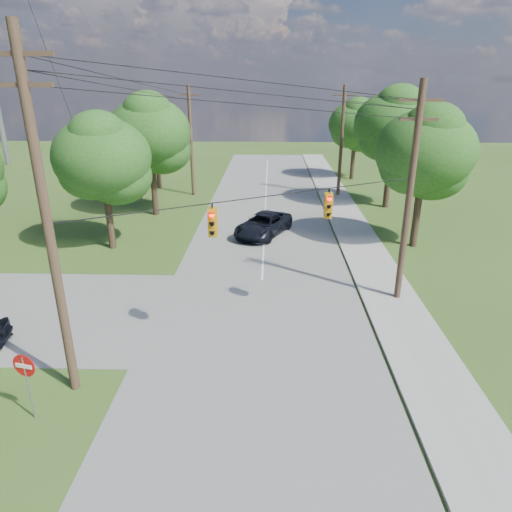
{
  "coord_description": "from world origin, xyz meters",
  "views": [
    {
      "loc": [
        2.38,
        -13.08,
        10.44
      ],
      "look_at": [
        1.81,
        5.0,
        3.41
      ],
      "focal_mm": 32.0,
      "sensor_mm": 36.0,
      "label": 1
    }
  ],
  "objects_px": {
    "pole_ne": "(410,193)",
    "pole_north_e": "(341,141)",
    "do_not_enter_sign": "(25,373)",
    "pole_north_w": "(191,141)",
    "car_main_north": "(263,224)",
    "pole_sw": "(47,223)"
  },
  "relations": [
    {
      "from": "pole_ne",
      "to": "pole_north_e",
      "type": "height_order",
      "value": "pole_ne"
    },
    {
      "from": "pole_ne",
      "to": "do_not_enter_sign",
      "type": "relative_size",
      "value": 4.34
    },
    {
      "from": "pole_ne",
      "to": "do_not_enter_sign",
      "type": "height_order",
      "value": "pole_ne"
    },
    {
      "from": "pole_north_w",
      "to": "car_main_north",
      "type": "distance_m",
      "value": 14.57
    },
    {
      "from": "pole_north_e",
      "to": "car_main_north",
      "type": "distance_m",
      "value": 14.59
    },
    {
      "from": "car_main_north",
      "to": "do_not_enter_sign",
      "type": "distance_m",
      "value": 20.47
    },
    {
      "from": "pole_north_e",
      "to": "do_not_enter_sign",
      "type": "distance_m",
      "value": 34.44
    },
    {
      "from": "pole_ne",
      "to": "car_main_north",
      "type": "distance_m",
      "value": 13.0
    },
    {
      "from": "pole_ne",
      "to": "pole_north_e",
      "type": "distance_m",
      "value": 22.0
    },
    {
      "from": "pole_ne",
      "to": "car_main_north",
      "type": "height_order",
      "value": "pole_ne"
    },
    {
      "from": "pole_north_e",
      "to": "do_not_enter_sign",
      "type": "xyz_separation_m",
      "value": [
        -14.22,
        -31.19,
        -3.37
      ]
    },
    {
      "from": "pole_ne",
      "to": "car_main_north",
      "type": "bearing_deg",
      "value": 125.04
    },
    {
      "from": "pole_ne",
      "to": "pole_north_w",
      "type": "distance_m",
      "value": 26.03
    },
    {
      "from": "pole_north_w",
      "to": "do_not_enter_sign",
      "type": "xyz_separation_m",
      "value": [
        -0.32,
        -31.19,
        -3.37
      ]
    },
    {
      "from": "car_main_north",
      "to": "do_not_enter_sign",
      "type": "relative_size",
      "value": 2.29
    },
    {
      "from": "pole_north_e",
      "to": "car_main_north",
      "type": "xyz_separation_m",
      "value": [
        -6.97,
        -12.07,
        -4.33
      ]
    },
    {
      "from": "pole_north_w",
      "to": "car_main_north",
      "type": "bearing_deg",
      "value": -60.12
    },
    {
      "from": "pole_north_w",
      "to": "do_not_enter_sign",
      "type": "distance_m",
      "value": 31.37
    },
    {
      "from": "pole_ne",
      "to": "pole_sw",
      "type": "bearing_deg",
      "value": -150.62
    },
    {
      "from": "pole_sw",
      "to": "pole_north_w",
      "type": "xyz_separation_m",
      "value": [
        -0.4,
        29.6,
        -1.1
      ]
    },
    {
      "from": "pole_ne",
      "to": "pole_north_e",
      "type": "relative_size",
      "value": 1.05
    },
    {
      "from": "pole_sw",
      "to": "car_main_north",
      "type": "bearing_deg",
      "value": 69.56
    }
  ]
}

